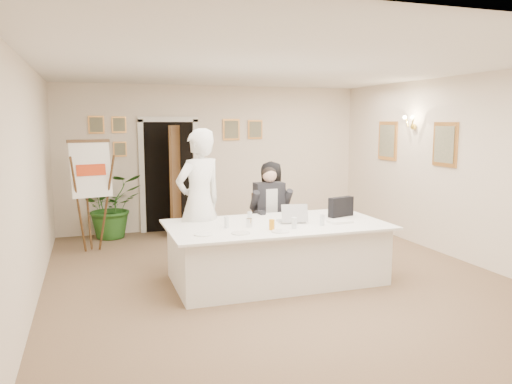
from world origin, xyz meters
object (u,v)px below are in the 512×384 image
Objects in this scene: standing_man at (199,203)px; oj_glass at (272,225)px; laptop at (291,212)px; paper_stack at (340,221)px; conference_table at (276,252)px; steel_jug at (249,223)px; standing_woman at (271,205)px; seated_man at (270,213)px; potted_palm at (112,206)px; flip_chart at (91,202)px; laptop_bag at (341,207)px.

standing_man reaches higher than oj_glass.
laptop is 0.66m from paper_stack.
conference_table is 0.57m from laptop.
paper_stack is 1.23m from steel_jug.
conference_table is 1.96× the size of standing_woman.
seated_man is 1.32m from standing_man.
laptop is at bearing -56.14° from potted_palm.
conference_table is at bearing -100.15° from seated_man.
conference_table is 1.42× the size of standing_man.
flip_chart is at bearing 145.85° from laptop.
seated_man is at bearing 93.79° from laptop.
flip_chart reaches higher than steel_jug.
oj_glass is (-0.49, -1.40, 0.12)m from seated_man.
seated_man reaches higher than laptop_bag.
standing_man reaches higher than laptop.
potted_palm reaches higher than conference_table.
steel_jug is at bearing -65.45° from potted_palm.
steel_jug is at bearing -166.03° from conference_table.
conference_table is 7.26× the size of laptop_bag.
laptop_bag is at bearing -44.32° from seated_man.
steel_jug reaches higher than paper_stack.
paper_stack is (0.60, -0.26, -0.12)m from laptop.
laptop is 0.65m from steel_jug.
potted_palm is at bearing 69.83° from flip_chart.
paper_stack is 1.02m from oj_glass.
potted_palm is 3.19× the size of laptop.
flip_chart is 6.03× the size of paper_stack.
steel_jug is (-0.95, -1.78, 0.10)m from standing_woman.
seated_man is 3.64× the size of laptop_bag.
conference_table is at bearing 122.00° from standing_man.
standing_man is 1.91m from paper_stack.
laptop_bag is 1.47m from steel_jug.
oj_glass is (-1.01, -0.13, 0.05)m from paper_stack.
flip_chart reaches higher than oj_glass.
laptop_bag is (1.03, 0.17, 0.52)m from conference_table.
laptop reaches higher than oj_glass.
standing_woman is at bearing -168.07° from standing_man.
standing_man is (-1.20, -0.46, 0.29)m from seated_man.
seated_man reaches higher than laptop.
seated_man is (0.29, 1.05, 0.33)m from conference_table.
standing_woman is 2.16m from oj_glass.
flip_chart is 3.08m from steel_jug.
paper_stack is at bearing -5.34° from steel_jug.
standing_woman is 13.27× the size of steel_jug.
oj_glass is at bearing -51.64° from flip_chart.
potted_palm is 10.68× the size of steel_jug.
seated_man is 1.17m from laptop_bag.
oj_glass is at bearing -119.19° from conference_table.
conference_table is 3.83m from potted_palm.
flip_chart is 3.98m from laptop_bag.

